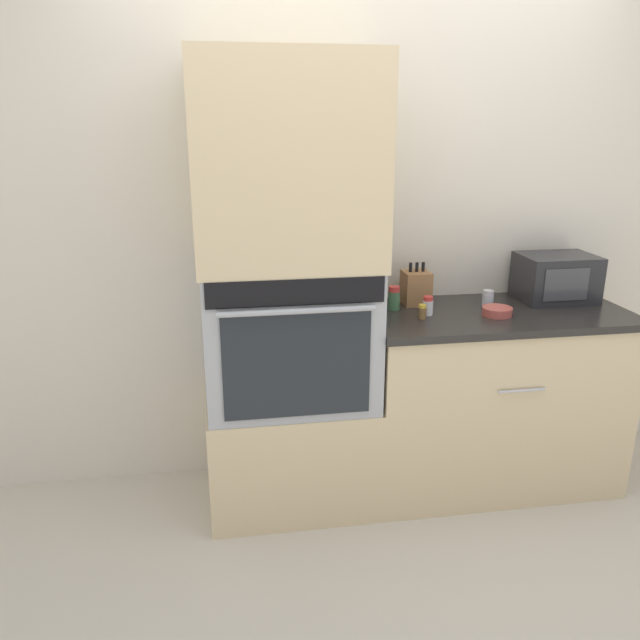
# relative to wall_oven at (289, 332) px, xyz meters

# --- Properties ---
(ground_plane) EXTENTS (12.00, 12.00, 0.00)m
(ground_plane) POSITION_rel_wall_oven_xyz_m (0.39, -0.30, -0.85)
(ground_plane) COLOR beige
(wall_back) EXTENTS (8.00, 0.05, 2.50)m
(wall_back) POSITION_rel_wall_oven_xyz_m (0.39, 0.33, 0.40)
(wall_back) COLOR beige
(wall_back) RESTS_ON ground_plane
(oven_cabinet_base) EXTENTS (0.77, 0.60, 0.54)m
(oven_cabinet_base) POSITION_rel_wall_oven_xyz_m (-0.00, 0.00, -0.59)
(oven_cabinet_base) COLOR beige
(oven_cabinet_base) RESTS_ON ground_plane
(wall_oven) EXTENTS (0.75, 0.64, 0.63)m
(wall_oven) POSITION_rel_wall_oven_xyz_m (0.00, 0.00, 0.00)
(wall_oven) COLOR #9EA0A5
(wall_oven) RESTS_ON oven_cabinet_base
(oven_cabinet_upper) EXTENTS (0.77, 0.60, 0.86)m
(oven_cabinet_upper) POSITION_rel_wall_oven_xyz_m (-0.00, 0.00, 0.75)
(oven_cabinet_upper) COLOR beige
(oven_cabinet_upper) RESTS_ON wall_oven
(counter_unit) EXTENTS (1.25, 0.63, 0.90)m
(counter_unit) POSITION_rel_wall_oven_xyz_m (1.00, 0.00, -0.40)
(counter_unit) COLOR beige
(counter_unit) RESTS_ON ground_plane
(microwave) EXTENTS (0.36, 0.28, 0.23)m
(microwave) POSITION_rel_wall_oven_xyz_m (1.36, 0.13, 0.17)
(microwave) COLOR #232326
(microwave) RESTS_ON counter_unit
(knife_block) EXTENTS (0.13, 0.13, 0.21)m
(knife_block) POSITION_rel_wall_oven_xyz_m (0.65, 0.17, 0.13)
(knife_block) COLOR olive
(knife_block) RESTS_ON counter_unit
(bowl) EXTENTS (0.14, 0.14, 0.04)m
(bowl) POSITION_rel_wall_oven_xyz_m (0.97, -0.07, 0.07)
(bowl) COLOR #B24C42
(bowl) RESTS_ON counter_unit
(condiment_jar_near) EXTENTS (0.06, 0.06, 0.11)m
(condiment_jar_near) POSITION_rel_wall_oven_xyz_m (0.52, 0.10, 0.11)
(condiment_jar_near) COLOR #427047
(condiment_jar_near) RESTS_ON counter_unit
(condiment_jar_mid) EXTENTS (0.04, 0.04, 0.07)m
(condiment_jar_mid) POSITION_rel_wall_oven_xyz_m (0.61, -0.06, 0.08)
(condiment_jar_mid) COLOR brown
(condiment_jar_mid) RESTS_ON counter_unit
(condiment_jar_far) EXTENTS (0.05, 0.05, 0.09)m
(condiment_jar_far) POSITION_rel_wall_oven_xyz_m (0.65, -0.01, 0.09)
(condiment_jar_far) COLOR silver
(condiment_jar_far) RESTS_ON counter_unit
(condiment_jar_back) EXTENTS (0.06, 0.06, 0.08)m
(condiment_jar_back) POSITION_rel_wall_oven_xyz_m (0.99, 0.09, 0.09)
(condiment_jar_back) COLOR silver
(condiment_jar_back) RESTS_ON counter_unit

